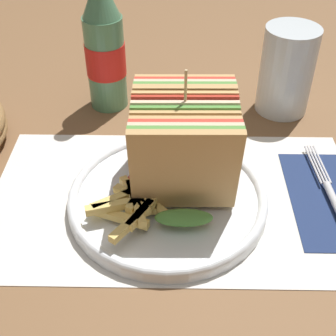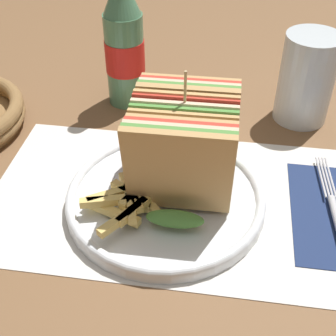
# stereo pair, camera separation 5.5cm
# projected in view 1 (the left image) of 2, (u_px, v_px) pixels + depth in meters

# --- Properties ---
(ground_plane) EXTENTS (4.00, 4.00, 0.00)m
(ground_plane) POSITION_uv_depth(u_px,v_px,m) (183.00, 194.00, 0.58)
(ground_plane) COLOR brown
(placemat) EXTENTS (0.45, 0.26, 0.00)m
(placemat) POSITION_uv_depth(u_px,v_px,m) (175.00, 199.00, 0.57)
(placemat) COLOR silver
(placemat) RESTS_ON ground_plane
(plate_main) EXTENTS (0.24, 0.24, 0.02)m
(plate_main) POSITION_uv_depth(u_px,v_px,m) (168.00, 198.00, 0.56)
(plate_main) COLOR white
(plate_main) RESTS_ON ground_plane
(club_sandwich) EXTENTS (0.12, 0.16, 0.15)m
(club_sandwich) POSITION_uv_depth(u_px,v_px,m) (181.00, 145.00, 0.53)
(club_sandwich) COLOR tan
(club_sandwich) RESTS_ON plate_main
(fries_pile) EXTENTS (0.09, 0.12, 0.02)m
(fries_pile) POSITION_uv_depth(u_px,v_px,m) (135.00, 201.00, 0.52)
(fries_pile) COLOR #E5C166
(fries_pile) RESTS_ON plate_main
(ketchup_blob) EXTENTS (0.05, 0.04, 0.02)m
(ketchup_blob) POSITION_uv_depth(u_px,v_px,m) (145.00, 181.00, 0.55)
(ketchup_blob) COLOR maroon
(ketchup_blob) RESTS_ON plate_main
(fork) EXTENTS (0.02, 0.19, 0.01)m
(fork) POSITION_uv_depth(u_px,v_px,m) (336.00, 205.00, 0.55)
(fork) COLOR silver
(fork) RESTS_ON napkin
(coke_bottle_near) EXTENTS (0.06, 0.06, 0.23)m
(coke_bottle_near) POSITION_uv_depth(u_px,v_px,m) (104.00, 46.00, 0.68)
(coke_bottle_near) COLOR #4C7F5B
(coke_bottle_near) RESTS_ON ground_plane
(glass_near) EXTENTS (0.08, 0.08, 0.13)m
(glass_near) POSITION_uv_depth(u_px,v_px,m) (287.00, 71.00, 0.69)
(glass_near) COLOR silver
(glass_near) RESTS_ON ground_plane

